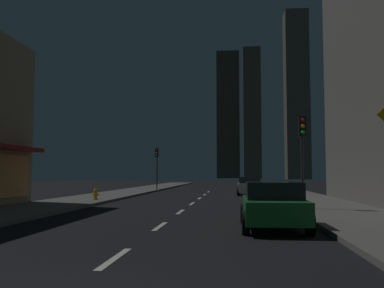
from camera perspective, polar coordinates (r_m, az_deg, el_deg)
ground_plane at (r=37.31m, az=2.03°, el=-6.74°), size 78.00×136.00×0.10m
sidewalk_right at (r=37.51m, az=12.83°, el=-6.44°), size 4.00×76.00×0.15m
sidewalk_left at (r=38.40m, az=-8.52°, el=-6.44°), size 4.00×76.00×0.15m
lane_marking_center at (r=21.60m, az=-0.70°, el=-8.56°), size 0.16×38.60×0.01m
skyscraper_distant_tall at (r=163.35m, az=4.92°, el=3.95°), size 8.68×6.67×48.80m
skyscraper_distant_mid at (r=149.99m, az=8.13°, el=4.20°), size 6.16×5.22×46.24m
skyscraper_distant_short at (r=136.43m, az=13.97°, el=6.47°), size 7.14×7.82×52.62m
car_parked_near at (r=13.46m, az=10.91°, el=-8.09°), size 1.98×4.24×1.45m
car_parked_far at (r=34.21m, az=7.76°, el=-5.63°), size 1.98×4.24×1.45m
fire_hydrant_far_left at (r=26.09m, az=-12.93°, el=-6.70°), size 0.42×0.30×0.65m
traffic_light_near_right at (r=19.77m, az=14.72°, el=0.40°), size 0.32×0.48×4.20m
traffic_light_far_left at (r=43.38m, az=-4.79°, el=-2.07°), size 0.32×0.48×4.20m
street_lamp_right at (r=11.25m, az=21.41°, el=13.61°), size 1.96×0.56×6.58m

